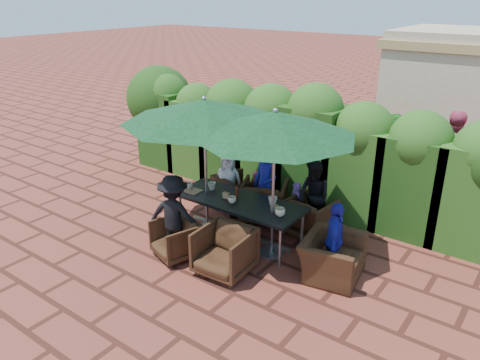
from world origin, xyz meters
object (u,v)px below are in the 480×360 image
Objects in this scene: dining_table at (239,204)px; chair_far_mid at (264,199)px; chair_near_right at (225,249)px; chair_far_left at (236,191)px; chair_far_right at (311,215)px; chair_end_right at (333,251)px; chair_near_left at (176,238)px; umbrella_left at (204,111)px; umbrella_right at (275,124)px.

dining_table is 0.94m from chair_far_mid.
chair_far_left is at bearing 118.71° from chair_near_right.
dining_table is at bearing 51.99° from chair_far_right.
chair_end_right is (0.89, -0.97, 0.04)m from chair_far_right.
chair_end_right is at bearing -179.57° from chair_far_left.
chair_near_right is (0.52, -1.87, -0.01)m from chair_far_mid.
chair_end_right reaches higher than chair_near_left.
dining_table is at bearing 84.02° from chair_near_left.
umbrella_left reaches higher than chair_near_left.
chair_far_left is 2.77m from chair_end_right.
umbrella_right is at bearing 58.02° from chair_near_left.
dining_table is 2.83× the size of chair_near_right.
chair_near_left is (-0.49, -1.07, -0.33)m from dining_table.
umbrella_right is 2.44m from chair_near_left.
umbrella_left is 3.67× the size of chair_far_right.
chair_far_mid is 2.01m from chair_near_left.
chair_far_left is 2.04m from chair_near_left.
chair_far_left is at bearing -28.10° from chair_far_mid.
chair_end_right is (2.30, 0.99, 0.08)m from chair_near_left.
chair_near_left is (-0.41, -1.97, -0.08)m from chair_far_mid.
chair_near_left is 0.85× the size of chair_near_right.
chair_far_right is 2.42m from chair_near_left.
chair_far_right is at bearing 33.17° from chair_end_right.
chair_near_right reaches higher than dining_table.
chair_near_left is (-1.40, -1.97, -0.04)m from chair_far_right.
umbrella_left is at bearing 179.54° from umbrella_right.
chair_far_mid is 1.00m from chair_far_right.
umbrella_right reaches higher than chair_end_right.
dining_table is 2.73× the size of chair_far_mid.
chair_far_right is (0.91, 0.90, -0.29)m from dining_table.
chair_far_mid is at bearing 129.56° from umbrella_right.
umbrella_left reaches higher than chair_far_left.
chair_end_right is (2.48, -0.01, -1.79)m from umbrella_left.
chair_near_right is at bearing 81.95° from chair_far_mid.
chair_far_left is at bearing 95.56° from umbrella_left.
chair_far_mid is (0.69, -0.05, 0.03)m from chair_far_left.
umbrella_right is 2.09m from chair_end_right.
umbrella_left is 1.39m from umbrella_right.
umbrella_left is 3.32× the size of chair_far_mid.
chair_far_left is 0.96× the size of chair_near_right.
chair_near_right is (1.11, -0.91, -1.81)m from umbrella_left.
umbrella_left is at bearing 80.43° from chair_end_right.
umbrella_right is 3.26× the size of chair_far_left.
chair_far_mid reaches higher than chair_far_left.
chair_far_mid is at bearing 102.18° from chair_near_right.
umbrella_left is 4.07× the size of chair_near_left.
chair_near_left is at bearing 120.01° from chair_far_left.
chair_near_left is at bearing -114.61° from dining_table.
umbrella_right is at bearing 167.63° from chair_far_left.
chair_end_right is (1.81, -0.07, -0.25)m from dining_table.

